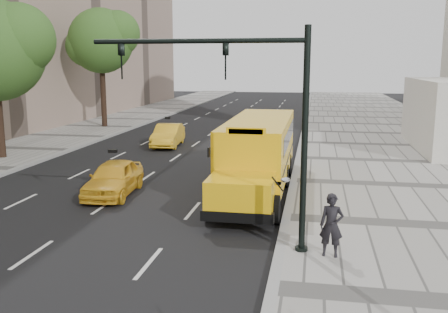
% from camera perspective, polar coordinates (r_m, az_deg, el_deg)
% --- Properties ---
extents(ground, '(140.00, 140.00, 0.00)m').
position_cam_1_polar(ground, '(23.97, -6.53, -2.43)').
color(ground, black).
rests_on(ground, ground).
extents(sidewalk_museum, '(12.00, 140.00, 0.15)m').
position_cam_1_polar(sidewalk_museum, '(23.52, 22.76, -3.28)').
color(sidewalk_museum, gray).
rests_on(sidewalk_museum, ground).
extents(curb_museum, '(0.30, 140.00, 0.15)m').
position_cam_1_polar(curb_museum, '(22.96, 7.97, -2.86)').
color(curb_museum, gray).
rests_on(curb_museum, ground).
extents(curb_far, '(0.30, 140.00, 0.15)m').
position_cam_1_polar(curb_far, '(27.34, -22.80, -1.41)').
color(curb_far, gray).
rests_on(curb_far, ground).
extents(tree_c, '(5.91, 5.25, 9.76)m').
position_cam_1_polar(tree_c, '(42.77, -13.76, 12.77)').
color(tree_c, black).
rests_on(tree_c, ground).
extents(school_bus, '(2.96, 11.56, 3.19)m').
position_cam_1_polar(school_bus, '(21.68, 4.00, 0.98)').
color(school_bus, '#F0B30D').
rests_on(school_bus, ground).
extents(taxi_near, '(2.01, 4.32, 1.43)m').
position_cam_1_polar(taxi_near, '(21.12, -12.49, -2.42)').
color(taxi_near, gold).
rests_on(taxi_near, ground).
extents(taxi_far, '(1.92, 4.50, 1.44)m').
position_cam_1_polar(taxi_far, '(32.87, -6.42, 2.43)').
color(taxi_far, gold).
rests_on(taxi_far, ground).
extents(pedestrian, '(0.68, 0.48, 1.77)m').
position_cam_1_polar(pedestrian, '(14.10, 12.19, -7.69)').
color(pedestrian, black).
rests_on(pedestrian, sidewalk_museum).
extents(traffic_signal, '(6.18, 0.36, 6.40)m').
position_cam_1_polar(traffic_signal, '(13.82, 3.43, 5.16)').
color(traffic_signal, black).
rests_on(traffic_signal, ground).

